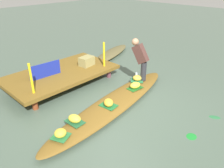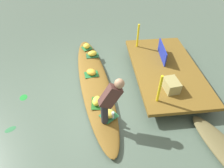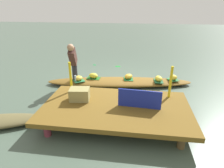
{
  "view_description": "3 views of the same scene",
  "coord_description": "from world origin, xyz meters",
  "px_view_note": "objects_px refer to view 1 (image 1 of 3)",
  "views": [
    {
      "loc": [
        -3.38,
        -3.14,
        2.95
      ],
      "look_at": [
        0.13,
        0.21,
        0.51
      ],
      "focal_mm": 35.08,
      "sensor_mm": 36.0,
      "label": 1
    },
    {
      "loc": [
        4.17,
        0.04,
        3.87
      ],
      "look_at": [
        0.44,
        0.44,
        0.43
      ],
      "focal_mm": 32.21,
      "sensor_mm": 36.0,
      "label": 2
    },
    {
      "loc": [
        -0.55,
        5.71,
        2.45
      ],
      "look_at": [
        0.15,
        0.63,
        0.28
      ],
      "focal_mm": 30.92,
      "sensor_mm": 36.0,
      "label": 3
    }
  ],
  "objects_px": {
    "banana_bunch_3": "(135,85)",
    "produce_crate": "(87,61)",
    "banana_bunch_0": "(137,78)",
    "banana_bunch_2": "(108,103)",
    "market_banner": "(45,70)",
    "banana_bunch_4": "(60,133)",
    "water_bottle": "(136,76)",
    "vendor_boat": "(114,103)",
    "moored_boat": "(111,54)",
    "vendor_person": "(140,57)",
    "banana_bunch_1": "(75,119)"
  },
  "relations": [
    {
      "from": "vendor_person",
      "to": "vendor_boat",
      "type": "bearing_deg",
      "value": -167.96
    },
    {
      "from": "vendor_boat",
      "to": "banana_bunch_4",
      "type": "height_order",
      "value": "banana_bunch_4"
    },
    {
      "from": "vendor_boat",
      "to": "moored_boat",
      "type": "height_order",
      "value": "same"
    },
    {
      "from": "water_bottle",
      "to": "banana_bunch_1",
      "type": "bearing_deg",
      "value": -171.65
    },
    {
      "from": "banana_bunch_4",
      "to": "water_bottle",
      "type": "relative_size",
      "value": 1.18
    },
    {
      "from": "water_bottle",
      "to": "market_banner",
      "type": "bearing_deg",
      "value": 139.35
    },
    {
      "from": "moored_boat",
      "to": "banana_bunch_1",
      "type": "xyz_separation_m",
      "value": [
        -3.9,
        -2.69,
        0.18
      ]
    },
    {
      "from": "banana_bunch_0",
      "to": "market_banner",
      "type": "distance_m",
      "value": 2.6
    },
    {
      "from": "moored_boat",
      "to": "banana_bunch_0",
      "type": "distance_m",
      "value": 2.8
    },
    {
      "from": "banana_bunch_0",
      "to": "banana_bunch_2",
      "type": "bearing_deg",
      "value": -167.12
    },
    {
      "from": "vendor_person",
      "to": "produce_crate",
      "type": "height_order",
      "value": "vendor_person"
    },
    {
      "from": "moored_boat",
      "to": "banana_bunch_3",
      "type": "height_order",
      "value": "banana_bunch_3"
    },
    {
      "from": "vendor_boat",
      "to": "vendor_person",
      "type": "height_order",
      "value": "vendor_person"
    },
    {
      "from": "banana_bunch_0",
      "to": "moored_boat",
      "type": "bearing_deg",
      "value": 59.49
    },
    {
      "from": "market_banner",
      "to": "banana_bunch_3",
      "type": "bearing_deg",
      "value": -49.76
    },
    {
      "from": "vendor_boat",
      "to": "banana_bunch_1",
      "type": "distance_m",
      "value": 1.24
    },
    {
      "from": "banana_bunch_0",
      "to": "banana_bunch_3",
      "type": "distance_m",
      "value": 0.49
    },
    {
      "from": "moored_boat",
      "to": "vendor_person",
      "type": "distance_m",
      "value": 2.82
    },
    {
      "from": "banana_bunch_4",
      "to": "water_bottle",
      "type": "height_order",
      "value": "water_bottle"
    },
    {
      "from": "moored_boat",
      "to": "vendor_boat",
      "type": "bearing_deg",
      "value": -152.25
    },
    {
      "from": "vendor_boat",
      "to": "produce_crate",
      "type": "relative_size",
      "value": 10.43
    },
    {
      "from": "market_banner",
      "to": "banana_bunch_1",
      "type": "bearing_deg",
      "value": -101.91
    },
    {
      "from": "moored_boat",
      "to": "produce_crate",
      "type": "relative_size",
      "value": 6.01
    },
    {
      "from": "produce_crate",
      "to": "market_banner",
      "type": "bearing_deg",
      "value": 173.04
    },
    {
      "from": "water_bottle",
      "to": "banana_bunch_2",
      "type": "bearing_deg",
      "value": -164.79
    },
    {
      "from": "moored_boat",
      "to": "banana_bunch_0",
      "type": "bearing_deg",
      "value": -137.85
    },
    {
      "from": "banana_bunch_3",
      "to": "produce_crate",
      "type": "distance_m",
      "value": 1.87
    },
    {
      "from": "banana_bunch_2",
      "to": "banana_bunch_4",
      "type": "height_order",
      "value": "same"
    },
    {
      "from": "vendor_person",
      "to": "banana_bunch_4",
      "type": "bearing_deg",
      "value": -171.11
    },
    {
      "from": "produce_crate",
      "to": "banana_bunch_3",
      "type": "bearing_deg",
      "value": -86.62
    },
    {
      "from": "moored_boat",
      "to": "banana_bunch_1",
      "type": "distance_m",
      "value": 4.74
    },
    {
      "from": "banana_bunch_0",
      "to": "market_banner",
      "type": "relative_size",
      "value": 0.28
    },
    {
      "from": "banana_bunch_0",
      "to": "market_banner",
      "type": "bearing_deg",
      "value": 136.96
    },
    {
      "from": "market_banner",
      "to": "produce_crate",
      "type": "distance_m",
      "value": 1.37
    },
    {
      "from": "banana_bunch_1",
      "to": "banana_bunch_4",
      "type": "bearing_deg",
      "value": -159.57
    },
    {
      "from": "banana_bunch_2",
      "to": "banana_bunch_3",
      "type": "height_order",
      "value": "banana_bunch_3"
    },
    {
      "from": "vendor_person",
      "to": "market_banner",
      "type": "bearing_deg",
      "value": 139.02
    },
    {
      "from": "banana_bunch_0",
      "to": "vendor_person",
      "type": "height_order",
      "value": "vendor_person"
    },
    {
      "from": "vendor_boat",
      "to": "banana_bunch_0",
      "type": "relative_size",
      "value": 18.04
    },
    {
      "from": "vendor_boat",
      "to": "vendor_person",
      "type": "distance_m",
      "value": 1.61
    },
    {
      "from": "banana_bunch_3",
      "to": "vendor_boat",
      "type": "bearing_deg",
      "value": -178.6
    },
    {
      "from": "moored_boat",
      "to": "banana_bunch_4",
      "type": "height_order",
      "value": "banana_bunch_4"
    },
    {
      "from": "moored_boat",
      "to": "banana_bunch_1",
      "type": "relative_size",
      "value": 9.25
    },
    {
      "from": "banana_bunch_2",
      "to": "vendor_person",
      "type": "height_order",
      "value": "vendor_person"
    },
    {
      "from": "banana_bunch_4",
      "to": "banana_bunch_2",
      "type": "bearing_deg",
      "value": 4.49
    },
    {
      "from": "banana_bunch_1",
      "to": "banana_bunch_4",
      "type": "height_order",
      "value": "banana_bunch_1"
    },
    {
      "from": "moored_boat",
      "to": "banana_bunch_3",
      "type": "bearing_deg",
      "value": -141.97
    },
    {
      "from": "vendor_boat",
      "to": "market_banner",
      "type": "relative_size",
      "value": 5.04
    },
    {
      "from": "banana_bunch_4",
      "to": "vendor_person",
      "type": "xyz_separation_m",
      "value": [
        3.07,
        0.48,
        0.6
      ]
    },
    {
      "from": "banana_bunch_1",
      "to": "banana_bunch_3",
      "type": "relative_size",
      "value": 0.95
    }
  ]
}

